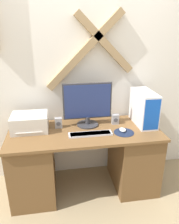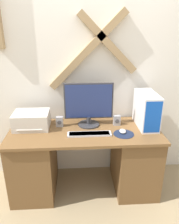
{
  "view_description": "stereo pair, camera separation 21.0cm",
  "coord_description": "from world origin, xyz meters",
  "px_view_note": "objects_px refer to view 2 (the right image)",
  "views": [
    {
      "loc": [
        -0.29,
        -1.77,
        1.83
      ],
      "look_at": [
        0.05,
        0.35,
        0.98
      ],
      "focal_mm": 35.0,
      "sensor_mm": 36.0,
      "label": 1
    },
    {
      "loc": [
        -0.08,
        -1.8,
        1.83
      ],
      "look_at": [
        0.05,
        0.35,
        0.98
      ],
      "focal_mm": 35.0,
      "sensor_mm": 36.0,
      "label": 2
    }
  ],
  "objects_px": {
    "keyboard": "(89,134)",
    "computer_tower": "(147,110)",
    "printer": "(32,120)",
    "monitor": "(89,104)",
    "speaker_left": "(60,122)",
    "mouse": "(123,131)",
    "speaker_right": "(117,120)"
  },
  "relations": [
    {
      "from": "keyboard",
      "to": "mouse",
      "type": "height_order",
      "value": "mouse"
    },
    {
      "from": "keyboard",
      "to": "computer_tower",
      "type": "distance_m",
      "value": 0.7
    },
    {
      "from": "computer_tower",
      "to": "speaker_right",
      "type": "relative_size",
      "value": 3.8
    },
    {
      "from": "computer_tower",
      "to": "printer",
      "type": "distance_m",
      "value": 1.29
    },
    {
      "from": "mouse",
      "to": "speaker_left",
      "type": "distance_m",
      "value": 0.71
    },
    {
      "from": "monitor",
      "to": "printer",
      "type": "xyz_separation_m",
      "value": [
        -0.64,
        -0.03,
        -0.17
      ]
    },
    {
      "from": "keyboard",
      "to": "printer",
      "type": "xyz_separation_m",
      "value": [
        -0.63,
        0.22,
        0.08
      ]
    },
    {
      "from": "keyboard",
      "to": "speaker_right",
      "type": "height_order",
      "value": "speaker_right"
    },
    {
      "from": "mouse",
      "to": "monitor",
      "type": "bearing_deg",
      "value": 146.87
    },
    {
      "from": "mouse",
      "to": "speaker_left",
      "type": "relative_size",
      "value": 0.83
    },
    {
      "from": "keyboard",
      "to": "computer_tower",
      "type": "relative_size",
      "value": 1.04
    },
    {
      "from": "mouse",
      "to": "speaker_right",
      "type": "relative_size",
      "value": 0.83
    },
    {
      "from": "mouse",
      "to": "computer_tower",
      "type": "height_order",
      "value": "computer_tower"
    },
    {
      "from": "monitor",
      "to": "printer",
      "type": "distance_m",
      "value": 0.66
    },
    {
      "from": "monitor",
      "to": "keyboard",
      "type": "height_order",
      "value": "monitor"
    },
    {
      "from": "monitor",
      "to": "keyboard",
      "type": "xyz_separation_m",
      "value": [
        -0.01,
        -0.25,
        -0.25
      ]
    },
    {
      "from": "keyboard",
      "to": "computer_tower",
      "type": "xyz_separation_m",
      "value": [
        0.65,
        0.19,
        0.18
      ]
    },
    {
      "from": "monitor",
      "to": "keyboard",
      "type": "distance_m",
      "value": 0.35
    },
    {
      "from": "speaker_right",
      "to": "computer_tower",
      "type": "bearing_deg",
      "value": -6.54
    },
    {
      "from": "printer",
      "to": "speaker_right",
      "type": "bearing_deg",
      "value": 0.42
    },
    {
      "from": "keyboard",
      "to": "printer",
      "type": "relative_size",
      "value": 1.19
    },
    {
      "from": "mouse",
      "to": "speaker_left",
      "type": "height_order",
      "value": "speaker_left"
    },
    {
      "from": "speaker_left",
      "to": "keyboard",
      "type": "bearing_deg",
      "value": -35.63
    },
    {
      "from": "monitor",
      "to": "computer_tower",
      "type": "bearing_deg",
      "value": -5.46
    },
    {
      "from": "mouse",
      "to": "speaker_left",
      "type": "xyz_separation_m",
      "value": [
        -0.68,
        0.21,
        0.04
      ]
    },
    {
      "from": "keyboard",
      "to": "mouse",
      "type": "relative_size",
      "value": 4.75
    },
    {
      "from": "keyboard",
      "to": "computer_tower",
      "type": "height_order",
      "value": "computer_tower"
    },
    {
      "from": "mouse",
      "to": "printer",
      "type": "bearing_deg",
      "value": 168.75
    },
    {
      "from": "speaker_right",
      "to": "printer",
      "type": "bearing_deg",
      "value": -179.58
    },
    {
      "from": "monitor",
      "to": "speaker_left",
      "type": "relative_size",
      "value": 4.69
    },
    {
      "from": "computer_tower",
      "to": "mouse",
      "type": "bearing_deg",
      "value": -150.54
    },
    {
      "from": "mouse",
      "to": "computer_tower",
      "type": "distance_m",
      "value": 0.38
    }
  ]
}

